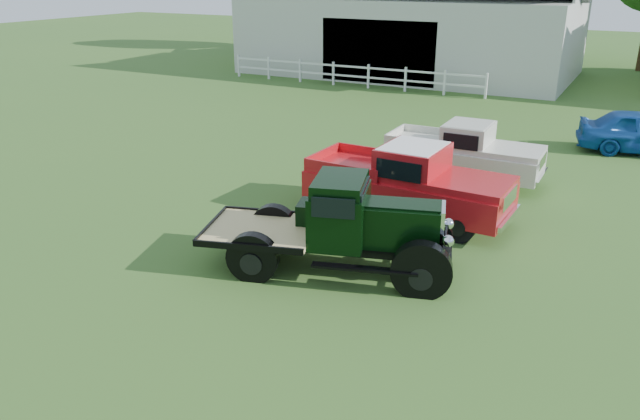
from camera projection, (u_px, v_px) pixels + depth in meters
The scene contains 6 objects.
ground at pixel (283, 277), 12.40m from camera, with size 120.00×120.00×0.00m, color #386024.
shed_left at pixel (412, 23), 35.86m from camera, with size 18.80×10.20×5.60m, color silver, non-canonical shape.
fence_rail at pixel (351, 75), 32.15m from camera, with size 14.20×0.16×1.20m, color white, non-canonical shape.
vintage_flatbed at pixel (335, 224), 12.37m from camera, with size 4.96×1.97×1.97m, color black, non-canonical shape.
red_pickup at pixel (408, 181), 15.06m from camera, with size 5.08×1.95×1.85m, color red, non-canonical shape.
white_pickup at pixel (464, 152), 17.78m from camera, with size 4.49×1.74×1.65m, color beige, non-canonical shape.
Camera 1 is at (5.85, -9.44, 5.73)m, focal length 35.00 mm.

